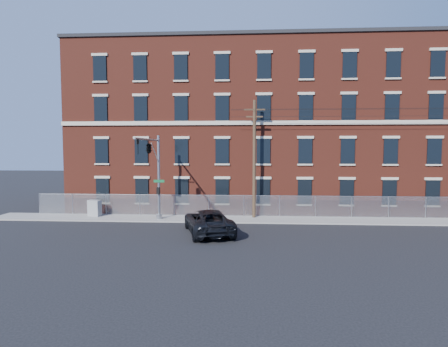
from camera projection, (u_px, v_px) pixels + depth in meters
name	position (u px, v px, depth m)	size (l,w,h in m)	color
ground	(227.00, 234.00, 25.97)	(140.00, 140.00, 0.00)	black
sidewalk	(375.00, 221.00, 30.21)	(65.00, 3.00, 0.12)	gray
mill_building	(348.00, 128.00, 38.54)	(55.30, 14.32, 16.30)	maroon
chain_link_fence	(370.00, 206.00, 31.44)	(59.06, 0.06, 1.85)	#A5A8AD
traffic_signal_mast	(151.00, 157.00, 28.13)	(0.90, 6.75, 7.00)	#9EA0A5
utility_pole_near	(254.00, 157.00, 31.05)	(1.80, 0.28, 10.00)	#453422
pickup_truck	(208.00, 221.00, 25.95)	(2.88, 6.24, 1.73)	black
utility_cabinet	(95.00, 208.00, 31.94)	(1.13, 0.56, 1.41)	gray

